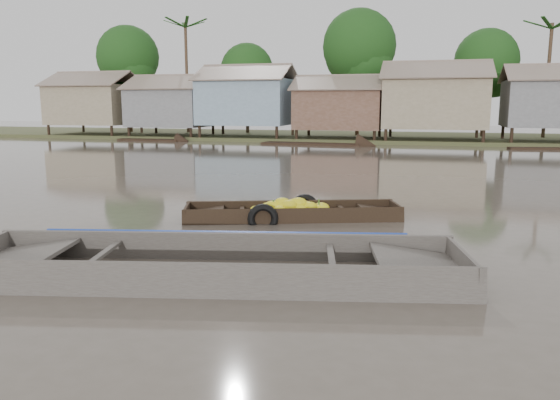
# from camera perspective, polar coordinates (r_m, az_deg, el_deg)

# --- Properties ---
(ground) EXTENTS (120.00, 120.00, 0.00)m
(ground) POSITION_cam_1_polar(r_m,az_deg,el_deg) (9.11, 1.46, -6.76)
(ground) COLOR #544B40
(ground) RESTS_ON ground
(riverbank) EXTENTS (120.00, 12.47, 10.22)m
(riverbank) POSITION_cam_1_polar(r_m,az_deg,el_deg) (40.36, 16.60, 10.31)
(riverbank) COLOR #384723
(riverbank) RESTS_ON ground
(banana_boat) EXTENTS (5.09, 2.72, 0.71)m
(banana_boat) POSITION_cam_1_polar(r_m,az_deg,el_deg) (12.63, 0.99, -1.39)
(banana_boat) COLOR black
(banana_boat) RESTS_ON ground
(viewer_boat) EXTENTS (7.89, 3.52, 0.61)m
(viewer_boat) POSITION_cam_1_polar(r_m,az_deg,el_deg) (8.55, -6.62, -7.52)
(viewer_boat) COLOR #46403B
(viewer_boat) RESTS_ON ground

